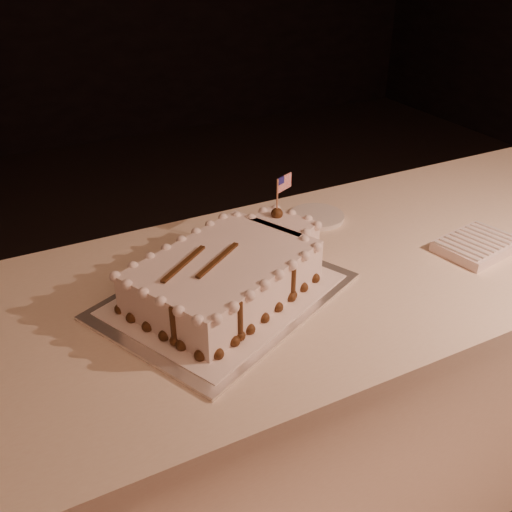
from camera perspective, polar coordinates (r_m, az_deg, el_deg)
name	(u,v)px	position (r m, az deg, el deg)	size (l,w,h in m)	color
banquet_table	(315,380)	(1.65, 5.91, -12.19)	(2.40, 0.80, 0.75)	beige
cake_board	(225,296)	(1.30, -3.13, -3.98)	(0.53, 0.40, 0.01)	white
doily	(225,294)	(1.30, -3.14, -3.80)	(0.47, 0.36, 0.00)	white
sheet_cake	(232,271)	(1.29, -2.39, -1.47)	(0.52, 0.41, 0.20)	white
napkin_stack	(476,245)	(1.59, 21.17, 1.01)	(0.22, 0.18, 0.03)	white
side_plate	(316,217)	(1.65, 6.06, 3.94)	(0.16, 0.16, 0.01)	silver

